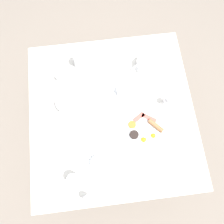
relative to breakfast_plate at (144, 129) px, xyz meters
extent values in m
plane|color=#70665B|center=(-0.18, 0.13, -0.71)|extent=(8.00, 8.00, 0.00)
cube|color=silver|center=(-0.18, 0.13, -0.02)|extent=(1.04, 1.07, 0.03)
cylinder|color=brown|center=(-0.65, -0.36, -0.38)|extent=(0.04, 0.04, 0.67)
cylinder|color=brown|center=(0.28, -0.36, -0.38)|extent=(0.04, 0.04, 0.67)
cylinder|color=brown|center=(-0.65, 0.61, -0.38)|extent=(0.04, 0.04, 0.67)
cylinder|color=brown|center=(0.28, 0.61, -0.38)|extent=(0.04, 0.04, 0.67)
cylinder|color=white|center=(0.00, 0.00, 0.00)|extent=(0.28, 0.28, 0.01)
cylinder|color=white|center=(-0.02, -0.07, 0.00)|extent=(0.06, 0.06, 0.00)
sphere|color=yellow|center=(-0.02, -0.07, 0.02)|extent=(0.03, 0.03, 0.03)
cylinder|color=white|center=(0.05, -0.05, 0.00)|extent=(0.06, 0.06, 0.00)
sphere|color=yellow|center=(0.05, -0.05, 0.02)|extent=(0.03, 0.03, 0.03)
cylinder|color=brown|center=(0.07, 0.01, 0.02)|extent=(0.09, 0.10, 0.03)
cube|color=#B74C42|center=(0.04, 0.06, 0.01)|extent=(0.10, 0.07, 0.01)
cube|color=#B74C42|center=(-0.02, 0.07, 0.01)|extent=(0.08, 0.07, 0.01)
cylinder|color=#D16023|center=(-0.07, 0.03, 0.01)|extent=(0.05, 0.05, 0.01)
cylinder|color=black|center=(-0.07, -0.03, 0.01)|extent=(0.05, 0.05, 0.02)
cylinder|color=white|center=(-0.45, 0.21, 0.03)|extent=(0.13, 0.13, 0.09)
cylinder|color=white|center=(-0.45, 0.21, 0.08)|extent=(0.09, 0.09, 0.01)
sphere|color=white|center=(-0.45, 0.21, 0.10)|extent=(0.02, 0.02, 0.02)
cone|color=white|center=(-0.40, 0.27, 0.04)|extent=(0.05, 0.05, 0.04)
torus|color=white|center=(-0.49, 0.15, 0.03)|extent=(0.05, 0.06, 0.07)
cylinder|color=white|center=(0.08, 0.42, 0.03)|extent=(0.13, 0.13, 0.09)
cylinder|color=white|center=(0.08, 0.42, 0.08)|extent=(0.09, 0.09, 0.01)
sphere|color=white|center=(0.08, 0.42, 0.10)|extent=(0.02, 0.02, 0.02)
cone|color=white|center=(0.16, 0.44, 0.04)|extent=(0.05, 0.03, 0.04)
torus|color=white|center=(0.01, 0.40, 0.03)|extent=(0.07, 0.03, 0.07)
cylinder|color=white|center=(-0.30, -0.17, -0.01)|extent=(0.16, 0.16, 0.01)
cylinder|color=white|center=(-0.30, -0.17, 0.02)|extent=(0.08, 0.08, 0.05)
cylinder|color=olive|center=(-0.30, -0.17, 0.02)|extent=(0.07, 0.07, 0.04)
torus|color=white|center=(-0.28, -0.21, 0.02)|extent=(0.03, 0.04, 0.04)
cylinder|color=white|center=(-0.10, 0.26, -0.01)|extent=(0.16, 0.16, 0.01)
cylinder|color=white|center=(-0.10, 0.26, 0.02)|extent=(0.08, 0.08, 0.05)
cylinder|color=olive|center=(-0.10, 0.26, 0.02)|extent=(0.07, 0.07, 0.04)
torus|color=white|center=(-0.12, 0.22, 0.02)|extent=(0.03, 0.04, 0.04)
cylinder|color=white|center=(-0.35, 0.49, 0.06)|extent=(0.07, 0.07, 0.14)
cylinder|color=white|center=(-0.44, -0.25, 0.05)|extent=(0.07, 0.07, 0.13)
cylinder|color=white|center=(-0.48, 0.41, 0.02)|extent=(0.07, 0.07, 0.07)
torus|color=white|center=(-0.45, 0.41, 0.02)|extent=(0.05, 0.01, 0.05)
cylinder|color=#BCBCC1|center=(0.16, 0.15, 0.03)|extent=(0.04, 0.04, 0.08)
sphere|color=#BCBCC1|center=(0.16, 0.15, 0.08)|extent=(0.04, 0.04, 0.04)
cylinder|color=#BCBCC1|center=(-0.38, -0.35, 0.03)|extent=(0.04, 0.04, 0.08)
sphere|color=#BCBCC1|center=(-0.38, -0.35, 0.08)|extent=(0.04, 0.04, 0.04)
cube|color=silver|center=(-0.17, 0.44, -0.01)|extent=(0.06, 0.18, 0.00)
cube|color=silver|center=(0.16, -0.21, -0.01)|extent=(0.17, 0.11, 0.00)
cube|color=silver|center=(-0.60, -0.24, -0.01)|extent=(0.14, 0.04, 0.00)
camera|label=1|loc=(-0.23, -0.25, 1.31)|focal=35.00mm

